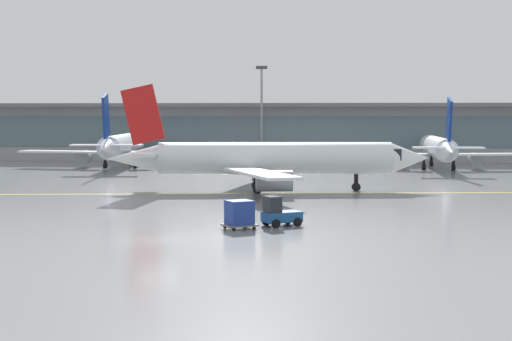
{
  "coord_description": "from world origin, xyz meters",
  "views": [
    {
      "loc": [
        9.32,
        -46.85,
        7.65
      ],
      "look_at": [
        4.77,
        18.36,
        3.0
      ],
      "focal_mm": 54.7,
      "sensor_mm": 36.0,
      "label": 1
    }
  ],
  "objects_px": {
    "cargo_dolly_lead": "(239,214)",
    "gate_airplane_1": "(122,146)",
    "apron_light_mast_1": "(262,110)",
    "baggage_tug": "(279,213)",
    "gate_airplane_2": "(438,148)",
    "taxiing_regional_jet": "(271,159)"
  },
  "relations": [
    {
      "from": "baggage_tug",
      "to": "apron_light_mast_1",
      "type": "distance_m",
      "value": 71.42
    },
    {
      "from": "gate_airplane_2",
      "to": "apron_light_mast_1",
      "type": "xyz_separation_m",
      "value": [
        -25.71,
        12.84,
        5.43
      ]
    },
    {
      "from": "taxiing_regional_jet",
      "to": "apron_light_mast_1",
      "type": "distance_m",
      "value": 46.78
    },
    {
      "from": "gate_airplane_2",
      "to": "cargo_dolly_lead",
      "type": "height_order",
      "value": "gate_airplane_2"
    },
    {
      "from": "taxiing_regional_jet",
      "to": "baggage_tug",
      "type": "height_order",
      "value": "taxiing_regional_jet"
    },
    {
      "from": "gate_airplane_1",
      "to": "gate_airplane_2",
      "type": "relative_size",
      "value": 1.06
    },
    {
      "from": "baggage_tug",
      "to": "cargo_dolly_lead",
      "type": "distance_m",
      "value": 3.04
    },
    {
      "from": "taxiing_regional_jet",
      "to": "baggage_tug",
      "type": "bearing_deg",
      "value": -92.03
    },
    {
      "from": "taxiing_regional_jet",
      "to": "baggage_tug",
      "type": "xyz_separation_m",
      "value": [
        1.76,
        -24.47,
        -2.33
      ]
    },
    {
      "from": "gate_airplane_2",
      "to": "taxiing_regional_jet",
      "type": "bearing_deg",
      "value": 149.53
    },
    {
      "from": "taxiing_regional_jet",
      "to": "cargo_dolly_lead",
      "type": "distance_m",
      "value": 26.14
    },
    {
      "from": "gate_airplane_1",
      "to": "cargo_dolly_lead",
      "type": "bearing_deg",
      "value": -164.14
    },
    {
      "from": "gate_airplane_1",
      "to": "taxiing_regional_jet",
      "type": "height_order",
      "value": "taxiing_regional_jet"
    },
    {
      "from": "cargo_dolly_lead",
      "to": "apron_light_mast_1",
      "type": "distance_m",
      "value": 72.8
    },
    {
      "from": "baggage_tug",
      "to": "taxiing_regional_jet",
      "type": "bearing_deg",
      "value": 63.03
    },
    {
      "from": "cargo_dolly_lead",
      "to": "apron_light_mast_1",
      "type": "bearing_deg",
      "value": 61.32
    },
    {
      "from": "gate_airplane_1",
      "to": "taxiing_regional_jet",
      "type": "distance_m",
      "value": 41.59
    },
    {
      "from": "gate_airplane_2",
      "to": "cargo_dolly_lead",
      "type": "bearing_deg",
      "value": 161.78
    },
    {
      "from": "cargo_dolly_lead",
      "to": "gate_airplane_1",
      "type": "bearing_deg",
      "value": 79.63
    },
    {
      "from": "gate_airplane_1",
      "to": "baggage_tug",
      "type": "xyz_separation_m",
      "value": [
        25.38,
        -58.69,
        -2.27
      ]
    },
    {
      "from": "gate_airplane_1",
      "to": "baggage_tug",
      "type": "distance_m",
      "value": 63.98
    },
    {
      "from": "gate_airplane_2",
      "to": "apron_light_mast_1",
      "type": "bearing_deg",
      "value": 66.1
    }
  ]
}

